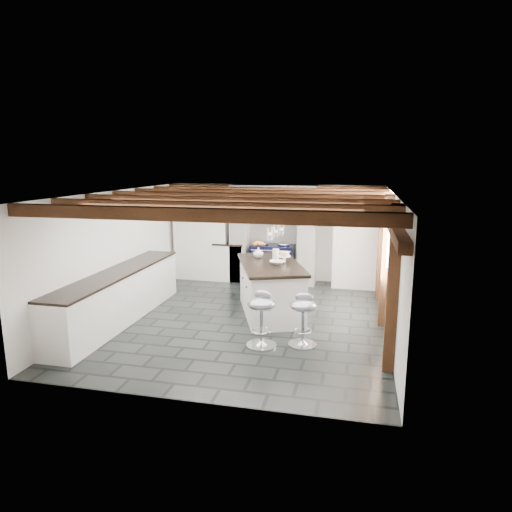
% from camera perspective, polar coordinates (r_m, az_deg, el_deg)
% --- Properties ---
extents(ground, '(6.00, 6.00, 0.00)m').
position_cam_1_polar(ground, '(8.44, -1.27, -7.84)').
color(ground, black).
rests_on(ground, ground).
extents(room_shell, '(6.00, 6.03, 6.00)m').
position_cam_1_polar(room_shell, '(9.64, -2.78, 1.19)').
color(room_shell, white).
rests_on(room_shell, ground).
extents(range_cooker, '(1.00, 0.63, 0.99)m').
position_cam_1_polar(range_cooker, '(10.83, 2.14, -0.86)').
color(range_cooker, black).
rests_on(range_cooker, ground).
extents(kitchen_island, '(1.66, 2.23, 1.31)m').
position_cam_1_polar(kitchen_island, '(8.55, 1.83, -4.03)').
color(kitchen_island, white).
rests_on(kitchen_island, ground).
extents(bar_stool_near, '(0.45, 0.45, 0.83)m').
position_cam_1_polar(bar_stool_near, '(7.15, 5.91, -7.22)').
color(bar_stool_near, silver).
rests_on(bar_stool_near, ground).
extents(bar_stool_far, '(0.54, 0.54, 0.88)m').
position_cam_1_polar(bar_stool_far, '(7.07, 0.73, -7.10)').
color(bar_stool_far, silver).
rests_on(bar_stool_far, ground).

